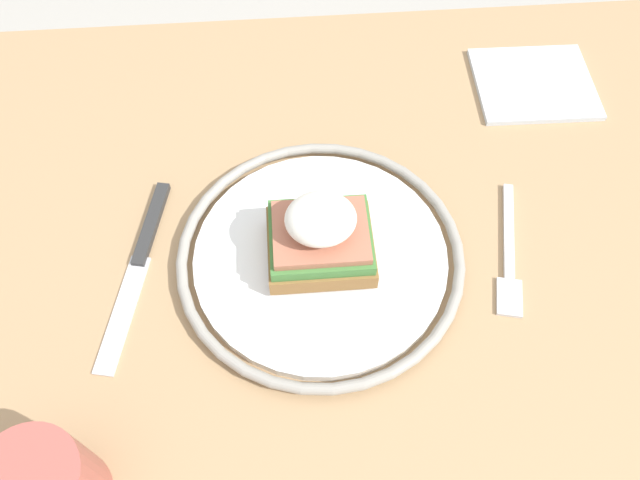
% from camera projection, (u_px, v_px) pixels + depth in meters
% --- Properties ---
extents(ground_plane, '(6.00, 6.00, 0.00)m').
position_uv_depth(ground_plane, '(321.00, 463.00, 1.21)').
color(ground_plane, '#B2ADA3').
extents(dining_table, '(0.99, 0.70, 0.76)m').
position_uv_depth(dining_table, '(321.00, 330.00, 0.67)').
color(dining_table, tan).
rests_on(dining_table, ground_plane).
extents(plate, '(0.26, 0.26, 0.02)m').
position_uv_depth(plate, '(320.00, 256.00, 0.56)').
color(plate, white).
rests_on(plate, dining_table).
extents(sandwich, '(0.09, 0.08, 0.07)m').
position_uv_depth(sandwich, '(319.00, 235.00, 0.53)').
color(sandwich, olive).
rests_on(sandwich, plate).
extents(fork, '(0.05, 0.14, 0.00)m').
position_uv_depth(fork, '(509.00, 255.00, 0.57)').
color(fork, silver).
rests_on(fork, dining_table).
extents(knife, '(0.05, 0.19, 0.01)m').
position_uv_depth(knife, '(141.00, 257.00, 0.57)').
color(knife, '#2D2D2D').
rests_on(knife, dining_table).
extents(napkin, '(0.13, 0.11, 0.01)m').
position_uv_depth(napkin, '(534.00, 84.00, 0.68)').
color(napkin, silver).
rests_on(napkin, dining_table).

